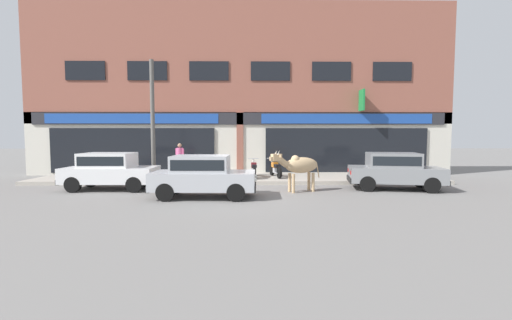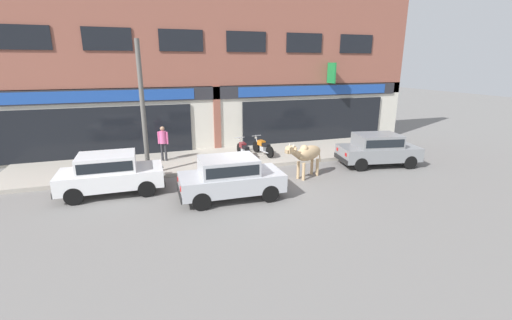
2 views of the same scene
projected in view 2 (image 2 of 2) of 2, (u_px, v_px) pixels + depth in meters
ground_plane at (253, 187)px, 12.90m from camera, size 90.00×90.00×0.00m
sidewalk at (227, 158)px, 16.60m from camera, size 19.00×3.77×0.17m
shop_building at (214, 65)px, 17.37m from camera, size 23.00×1.40×9.27m
cow at (307, 154)px, 13.75m from camera, size 2.02×1.13×1.61m
car_0 at (378, 148)px, 15.48m from camera, size 3.80×2.21×1.46m
car_1 at (230, 176)px, 11.67m from camera, size 3.65×1.70×1.46m
car_2 at (110, 172)px, 12.10m from camera, size 3.63×1.65×1.46m
motorcycle_0 at (244, 150)px, 16.27m from camera, size 0.52×1.81×0.88m
motorcycle_1 at (263, 147)px, 16.75m from camera, size 0.63×1.79×0.88m
pedestrian at (163, 140)px, 15.61m from camera, size 0.45×0.32×1.60m
utility_pole at (143, 110)px, 13.27m from camera, size 0.18×0.18×5.24m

